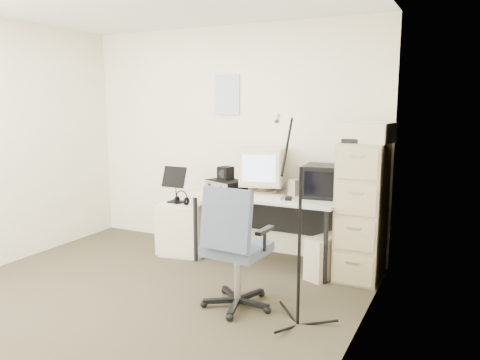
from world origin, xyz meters
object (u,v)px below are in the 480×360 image
at_px(office_chair, 237,246).
at_px(side_cart, 184,228).
at_px(desk, 268,229).
at_px(filing_cabinet, 362,211).

bearing_deg(office_chair, side_cart, 143.79).
height_order(desk, office_chair, office_chair).
bearing_deg(filing_cabinet, desk, -178.19).
relative_size(desk, side_cart, 2.56).
relative_size(office_chair, side_cart, 1.76).
xyz_separation_m(desk, side_cart, (-0.94, -0.15, -0.07)).
bearing_deg(filing_cabinet, side_cart, -174.50).
bearing_deg(side_cart, filing_cabinet, -5.09).
xyz_separation_m(filing_cabinet, side_cart, (-1.89, -0.18, -0.36)).
distance_m(desk, office_chair, 1.13).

